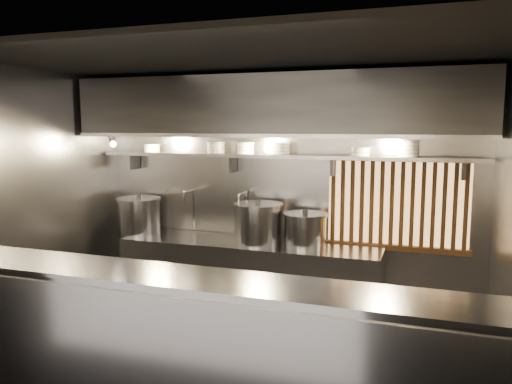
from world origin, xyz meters
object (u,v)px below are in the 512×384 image
Objects in this scene: stock_pot_right at (305,229)px; stock_pot_left at (139,215)px; stock_pot_mid at (258,223)px; pendant_bulb at (268,149)px; heat_lamp at (112,139)px.

stock_pot_left is at bearing -179.69° from stock_pot_right.
pendant_bulb is at bearing 43.02° from stock_pot_mid.
stock_pot_left reaches higher than stock_pot_right.
heat_lamp is at bearing -117.07° from stock_pot_left.
pendant_bulb is (1.80, 0.35, -0.11)m from heat_lamp.
stock_pot_right is at bearing 7.63° from heat_lamp.
stock_pot_left is at bearing 62.93° from heat_lamp.
stock_pot_mid is (-0.09, -0.08, -0.83)m from pendant_bulb.
stock_pot_left is 1.05× the size of stock_pot_mid.
pendant_bulb is 0.30× the size of stock_pot_right.
stock_pot_mid is 0.54m from stock_pot_right.
stock_pot_mid reaches higher than stock_pot_right.
stock_pot_mid is at bearing -176.36° from stock_pot_right.
heat_lamp reaches higher than stock_pot_left.
stock_pot_right is (0.54, 0.03, -0.04)m from stock_pot_mid.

